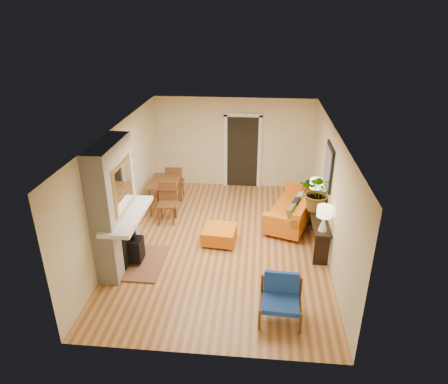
{
  "coord_description": "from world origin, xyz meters",
  "views": [
    {
      "loc": [
        0.75,
        -7.7,
        4.8
      ],
      "look_at": [
        0.0,
        0.2,
        1.15
      ],
      "focal_mm": 32.0,
      "sensor_mm": 36.0,
      "label": 1
    }
  ],
  "objects_px": {
    "sofa": "(295,209)",
    "console_table": "(318,220)",
    "blue_chair": "(281,296)",
    "dining_table": "(168,187)",
    "lamp_near": "(324,215)",
    "ottoman": "(219,234)",
    "lamp_far": "(316,187)",
    "houseplant": "(319,192)"
  },
  "relations": [
    {
      "from": "sofa",
      "to": "lamp_near",
      "type": "height_order",
      "value": "lamp_near"
    },
    {
      "from": "lamp_near",
      "to": "houseplant",
      "type": "bearing_deg",
      "value": 90.64
    },
    {
      "from": "lamp_far",
      "to": "houseplant",
      "type": "height_order",
      "value": "houseplant"
    },
    {
      "from": "sofa",
      "to": "blue_chair",
      "type": "relative_size",
      "value": 3.01
    },
    {
      "from": "ottoman",
      "to": "blue_chair",
      "type": "xyz_separation_m",
      "value": [
        1.28,
        -2.23,
        0.19
      ]
    },
    {
      "from": "lamp_near",
      "to": "lamp_far",
      "type": "height_order",
      "value": "same"
    },
    {
      "from": "ottoman",
      "to": "lamp_near",
      "type": "height_order",
      "value": "lamp_near"
    },
    {
      "from": "blue_chair",
      "to": "houseplant",
      "type": "bearing_deg",
      "value": 71.7
    },
    {
      "from": "blue_chair",
      "to": "lamp_near",
      "type": "relative_size",
      "value": 1.36
    },
    {
      "from": "houseplant",
      "to": "dining_table",
      "type": "bearing_deg",
      "value": 162.69
    },
    {
      "from": "ottoman",
      "to": "houseplant",
      "type": "height_order",
      "value": "houseplant"
    },
    {
      "from": "lamp_far",
      "to": "lamp_near",
      "type": "bearing_deg",
      "value": -90.0
    },
    {
      "from": "blue_chair",
      "to": "dining_table",
      "type": "distance_m",
      "value": 4.66
    },
    {
      "from": "blue_chair",
      "to": "lamp_far",
      "type": "distance_m",
      "value": 3.29
    },
    {
      "from": "sofa",
      "to": "console_table",
      "type": "height_order",
      "value": "sofa"
    },
    {
      "from": "ottoman",
      "to": "houseplant",
      "type": "bearing_deg",
      "value": 9.95
    },
    {
      "from": "dining_table",
      "to": "lamp_near",
      "type": "distance_m",
      "value": 4.19
    },
    {
      "from": "lamp_near",
      "to": "houseplant",
      "type": "xyz_separation_m",
      "value": [
        -0.01,
        0.89,
        0.1
      ]
    },
    {
      "from": "console_table",
      "to": "lamp_near",
      "type": "distance_m",
      "value": 0.84
    },
    {
      "from": "ottoman",
      "to": "console_table",
      "type": "relative_size",
      "value": 0.42
    },
    {
      "from": "blue_chair",
      "to": "houseplant",
      "type": "relative_size",
      "value": 0.84
    },
    {
      "from": "sofa",
      "to": "lamp_far",
      "type": "distance_m",
      "value": 0.85
    },
    {
      "from": "console_table",
      "to": "lamp_near",
      "type": "xyz_separation_m",
      "value": [
        0.0,
        -0.69,
        0.49
      ]
    },
    {
      "from": "blue_chair",
      "to": "houseplant",
      "type": "height_order",
      "value": "houseplant"
    },
    {
      "from": "blue_chair",
      "to": "dining_table",
      "type": "xyz_separation_m",
      "value": [
        -2.77,
        3.74,
        0.25
      ]
    },
    {
      "from": "blue_chair",
      "to": "lamp_near",
      "type": "distance_m",
      "value": 2.04
    },
    {
      "from": "blue_chair",
      "to": "lamp_near",
      "type": "bearing_deg",
      "value": 63.04
    },
    {
      "from": "dining_table",
      "to": "lamp_far",
      "type": "height_order",
      "value": "lamp_far"
    },
    {
      "from": "sofa",
      "to": "lamp_near",
      "type": "bearing_deg",
      "value": -75.86
    },
    {
      "from": "blue_chair",
      "to": "console_table",
      "type": "distance_m",
      "value": 2.56
    },
    {
      "from": "sofa",
      "to": "blue_chair",
      "type": "height_order",
      "value": "sofa"
    },
    {
      "from": "lamp_far",
      "to": "sofa",
      "type": "bearing_deg",
      "value": 150.26
    },
    {
      "from": "houseplant",
      "to": "console_table",
      "type": "bearing_deg",
      "value": -87.19
    },
    {
      "from": "lamp_near",
      "to": "blue_chair",
      "type": "bearing_deg",
      "value": -116.96
    },
    {
      "from": "dining_table",
      "to": "sofa",
      "type": "bearing_deg",
      "value": -7.15
    },
    {
      "from": "lamp_far",
      "to": "houseplant",
      "type": "xyz_separation_m",
      "value": [
        -0.01,
        -0.49,
        0.1
      ]
    },
    {
      "from": "ottoman",
      "to": "houseplant",
      "type": "relative_size",
      "value": 0.87
    },
    {
      "from": "sofa",
      "to": "ottoman",
      "type": "xyz_separation_m",
      "value": [
        -1.74,
        -1.1,
        -0.15
      ]
    },
    {
      "from": "console_table",
      "to": "ottoman",
      "type": "bearing_deg",
      "value": -175.44
    },
    {
      "from": "ottoman",
      "to": "dining_table",
      "type": "distance_m",
      "value": 2.16
    },
    {
      "from": "houseplant",
      "to": "ottoman",
      "type": "bearing_deg",
      "value": -170.05
    },
    {
      "from": "houseplant",
      "to": "lamp_far",
      "type": "bearing_deg",
      "value": 88.84
    }
  ]
}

